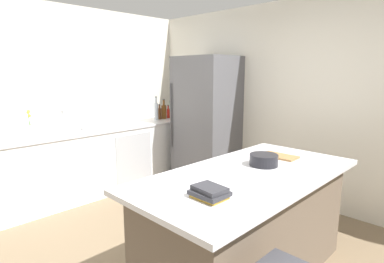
{
  "coord_description": "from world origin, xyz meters",
  "views": [
    {
      "loc": [
        1.91,
        -1.58,
        1.7
      ],
      "look_at": [
        -0.67,
        1.03,
        1.0
      ],
      "focal_mm": 29.25,
      "sensor_mm": 36.0,
      "label": 1
    }
  ],
  "objects_px": {
    "mixing_bowl": "(264,160)",
    "hot_sauce_bottle": "(168,113)",
    "kitchen_island": "(247,224)",
    "syrup_bottle": "(159,113)",
    "sink_faucet": "(63,120)",
    "cookbook_stack": "(210,192)",
    "flower_vase": "(30,128)",
    "soda_bottle": "(156,111)",
    "paper_towel_roll": "(85,120)",
    "refrigerator": "(206,122)",
    "cutting_board": "(279,156)",
    "whiskey_bottle": "(164,111)",
    "gin_bottle": "(171,111)"
  },
  "relations": [
    {
      "from": "flower_vase",
      "to": "cutting_board",
      "type": "height_order",
      "value": "flower_vase"
    },
    {
      "from": "paper_towel_roll",
      "to": "soda_bottle",
      "type": "relative_size",
      "value": 0.82
    },
    {
      "from": "refrigerator",
      "to": "gin_bottle",
      "type": "distance_m",
      "value": 0.97
    },
    {
      "from": "paper_towel_roll",
      "to": "cookbook_stack",
      "type": "distance_m",
      "value": 2.81
    },
    {
      "from": "sink_faucet",
      "to": "mixing_bowl",
      "type": "distance_m",
      "value": 2.72
    },
    {
      "from": "cookbook_stack",
      "to": "cutting_board",
      "type": "distance_m",
      "value": 1.23
    },
    {
      "from": "refrigerator",
      "to": "cookbook_stack",
      "type": "xyz_separation_m",
      "value": [
        1.85,
        -2.01,
        -0.02
      ]
    },
    {
      "from": "kitchen_island",
      "to": "refrigerator",
      "type": "xyz_separation_m",
      "value": [
        -1.74,
        1.41,
        0.51
      ]
    },
    {
      "from": "paper_towel_roll",
      "to": "cookbook_stack",
      "type": "relative_size",
      "value": 1.36
    },
    {
      "from": "cutting_board",
      "to": "refrigerator",
      "type": "bearing_deg",
      "value": 154.28
    },
    {
      "from": "syrup_bottle",
      "to": "cookbook_stack",
      "type": "bearing_deg",
      "value": -33.93
    },
    {
      "from": "paper_towel_roll",
      "to": "gin_bottle",
      "type": "relative_size",
      "value": 1.11
    },
    {
      "from": "soda_bottle",
      "to": "cutting_board",
      "type": "height_order",
      "value": "soda_bottle"
    },
    {
      "from": "sink_faucet",
      "to": "cookbook_stack",
      "type": "distance_m",
      "value": 2.81
    },
    {
      "from": "sink_faucet",
      "to": "soda_bottle",
      "type": "bearing_deg",
      "value": 88.06
    },
    {
      "from": "flower_vase",
      "to": "soda_bottle",
      "type": "height_order",
      "value": "soda_bottle"
    },
    {
      "from": "kitchen_island",
      "to": "paper_towel_roll",
      "type": "distance_m",
      "value": 2.71
    },
    {
      "from": "kitchen_island",
      "to": "cutting_board",
      "type": "relative_size",
      "value": 5.88
    },
    {
      "from": "kitchen_island",
      "to": "syrup_bottle",
      "type": "distance_m",
      "value": 3.0
    },
    {
      "from": "flower_vase",
      "to": "mixing_bowl",
      "type": "height_order",
      "value": "flower_vase"
    },
    {
      "from": "refrigerator",
      "to": "cutting_board",
      "type": "relative_size",
      "value": 5.58
    },
    {
      "from": "paper_towel_roll",
      "to": "hot_sauce_bottle",
      "type": "relative_size",
      "value": 1.39
    },
    {
      "from": "gin_bottle",
      "to": "mixing_bowl",
      "type": "bearing_deg",
      "value": -25.66
    },
    {
      "from": "mixing_bowl",
      "to": "kitchen_island",
      "type": "bearing_deg",
      "value": -84.32
    },
    {
      "from": "kitchen_island",
      "to": "paper_towel_roll",
      "type": "xyz_separation_m",
      "value": [
        -2.64,
        -0.07,
        0.6
      ]
    },
    {
      "from": "soda_bottle",
      "to": "syrup_bottle",
      "type": "bearing_deg",
      "value": 111.58
    },
    {
      "from": "sink_faucet",
      "to": "refrigerator",
      "type": "bearing_deg",
      "value": 61.88
    },
    {
      "from": "kitchen_island",
      "to": "cookbook_stack",
      "type": "bearing_deg",
      "value": -79.13
    },
    {
      "from": "paper_towel_roll",
      "to": "cutting_board",
      "type": "distance_m",
      "value": 2.66
    },
    {
      "from": "flower_vase",
      "to": "soda_bottle",
      "type": "xyz_separation_m",
      "value": [
        -0.01,
        1.94,
        0.04
      ]
    },
    {
      "from": "cookbook_stack",
      "to": "gin_bottle",
      "type": "bearing_deg",
      "value": 142.63
    },
    {
      "from": "gin_bottle",
      "to": "sink_faucet",
      "type": "bearing_deg",
      "value": -89.29
    },
    {
      "from": "refrigerator",
      "to": "cutting_board",
      "type": "distance_m",
      "value": 1.85
    },
    {
      "from": "whiskey_bottle",
      "to": "cookbook_stack",
      "type": "bearing_deg",
      "value": -35.27
    },
    {
      "from": "syrup_bottle",
      "to": "soda_bottle",
      "type": "relative_size",
      "value": 0.65
    },
    {
      "from": "gin_bottle",
      "to": "cookbook_stack",
      "type": "distance_m",
      "value": 3.54
    },
    {
      "from": "paper_towel_roll",
      "to": "hot_sauce_bottle",
      "type": "bearing_deg",
      "value": 90.76
    },
    {
      "from": "flower_vase",
      "to": "paper_towel_roll",
      "type": "relative_size",
      "value": 1.06
    },
    {
      "from": "sink_faucet",
      "to": "soda_bottle",
      "type": "height_order",
      "value": "soda_bottle"
    },
    {
      "from": "paper_towel_roll",
      "to": "whiskey_bottle",
      "type": "bearing_deg",
      "value": 90.76
    },
    {
      "from": "sink_faucet",
      "to": "cookbook_stack",
      "type": "xyz_separation_m",
      "value": [
        2.79,
        -0.26,
        -0.14
      ]
    },
    {
      "from": "kitchen_island",
      "to": "paper_towel_roll",
      "type": "height_order",
      "value": "paper_towel_roll"
    },
    {
      "from": "mixing_bowl",
      "to": "hot_sauce_bottle",
      "type": "bearing_deg",
      "value": 155.59
    },
    {
      "from": "sink_faucet",
      "to": "paper_towel_roll",
      "type": "relative_size",
      "value": 0.96
    },
    {
      "from": "paper_towel_roll",
      "to": "mixing_bowl",
      "type": "height_order",
      "value": "paper_towel_roll"
    },
    {
      "from": "mixing_bowl",
      "to": "cutting_board",
      "type": "height_order",
      "value": "mixing_bowl"
    },
    {
      "from": "hot_sauce_bottle",
      "to": "cookbook_stack",
      "type": "bearing_deg",
      "value": -36.59
    },
    {
      "from": "gin_bottle",
      "to": "cookbook_stack",
      "type": "relative_size",
      "value": 1.23
    },
    {
      "from": "kitchen_island",
      "to": "syrup_bottle",
      "type": "height_order",
      "value": "syrup_bottle"
    },
    {
      "from": "gin_bottle",
      "to": "whiskey_bottle",
      "type": "bearing_deg",
      "value": -78.13
    }
  ]
}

